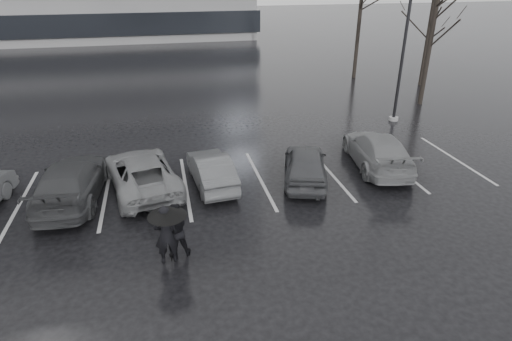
{
  "coord_description": "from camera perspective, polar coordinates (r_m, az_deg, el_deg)",
  "views": [
    {
      "loc": [
        -2.74,
        -11.6,
        7.27
      ],
      "look_at": [
        0.1,
        1.0,
        1.1
      ],
      "focal_mm": 30.0,
      "sensor_mm": 36.0,
      "label": 1
    }
  ],
  "objects": [
    {
      "name": "umbrella",
      "position": [
        11.28,
        -11.82,
        -5.37
      ],
      "size": [
        1.02,
        1.02,
        1.73
      ],
      "color": "black",
      "rests_on": "ground"
    },
    {
      "name": "pedestrian_left",
      "position": [
        11.67,
        -11.91,
        -8.37
      ],
      "size": [
        0.67,
        0.47,
        1.74
      ],
      "primitive_type": "imported",
      "rotation": [
        0.0,
        0.0,
        3.24
      ],
      "color": "black",
      "rests_on": "ground"
    },
    {
      "name": "car_east",
      "position": [
        17.7,
        15.89,
        2.64
      ],
      "size": [
        2.61,
        4.9,
        1.35
      ],
      "primitive_type": "imported",
      "rotation": [
        0.0,
        0.0,
        2.98
      ],
      "color": "#555558",
      "rests_on": "ground"
    },
    {
      "name": "stall_stripes",
      "position": [
        15.98,
        -4.35,
        -1.6
      ],
      "size": [
        19.72,
        5.0,
        0.0
      ],
      "color": "#A9A9AB",
      "rests_on": "ground"
    },
    {
      "name": "lamp_post",
      "position": [
        22.75,
        19.18,
        15.77
      ],
      "size": [
        0.47,
        0.47,
        8.6
      ],
      "rotation": [
        0.0,
        0.0,
        -0.09
      ],
      "color": "gray",
      "rests_on": "ground"
    },
    {
      "name": "car_west_a",
      "position": [
        15.65,
        -5.97,
        0.12
      ],
      "size": [
        1.59,
        3.7,
        1.18
      ],
      "primitive_type": "imported",
      "rotation": [
        0.0,
        0.0,
        3.24
      ],
      "color": "#313134",
      "rests_on": "ground"
    },
    {
      "name": "car_main",
      "position": [
        15.97,
        6.61,
        0.86
      ],
      "size": [
        2.59,
        4.1,
        1.3
      ],
      "primitive_type": "imported",
      "rotation": [
        0.0,
        0.0,
        2.84
      ],
      "color": "black",
      "rests_on": "ground"
    },
    {
      "name": "tree_east",
      "position": [
        26.35,
        22.39,
        16.6
      ],
      "size": [
        0.26,
        0.26,
        8.0
      ],
      "primitive_type": "cylinder",
      "color": "black",
      "rests_on": "ground"
    },
    {
      "name": "pedestrian_right",
      "position": [
        11.93,
        -10.75,
        -7.85
      ],
      "size": [
        0.86,
        0.71,
        1.6
      ],
      "primitive_type": "imported",
      "rotation": [
        0.0,
        0.0,
        3.29
      ],
      "color": "black",
      "rests_on": "ground"
    },
    {
      "name": "car_west_c",
      "position": [
        15.82,
        -23.41,
        -1.3
      ],
      "size": [
        2.27,
        4.89,
        1.38
      ],
      "primitive_type": "imported",
      "rotation": [
        0.0,
        0.0,
        3.07
      ],
      "color": "black",
      "rests_on": "ground"
    },
    {
      "name": "ground",
      "position": [
        13.96,
        0.49,
        -5.85
      ],
      "size": [
        160.0,
        160.0,
        0.0
      ],
      "primitive_type": "plane",
      "color": "black",
      "rests_on": "ground"
    },
    {
      "name": "tree_north",
      "position": [
        31.87,
        13.67,
        19.44
      ],
      "size": [
        0.26,
        0.26,
        8.5
      ],
      "primitive_type": "cylinder",
      "color": "black",
      "rests_on": "ground"
    },
    {
      "name": "tree_ne",
      "position": [
        31.09,
        22.06,
        16.82
      ],
      "size": [
        0.26,
        0.26,
        7.0
      ],
      "primitive_type": "cylinder",
      "color": "black",
      "rests_on": "ground"
    },
    {
      "name": "car_west_b",
      "position": [
        15.77,
        -14.98,
        -0.24
      ],
      "size": [
        3.06,
        4.99,
        1.29
      ],
      "primitive_type": "imported",
      "rotation": [
        0.0,
        0.0,
        3.35
      ],
      "color": "#555558",
      "rests_on": "ground"
    }
  ]
}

